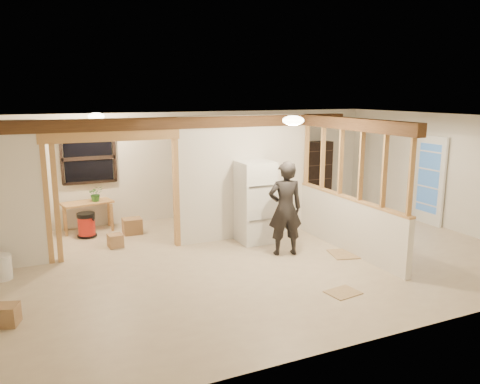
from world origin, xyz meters
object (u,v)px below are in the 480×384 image
woman (285,208)px  bookshelf (316,173)px  refrigerator (255,202)px  work_table (88,216)px  shop_vac (86,225)px

woman → bookshelf: size_ratio=1.03×
refrigerator → bookshelf: bookshelf is taller
work_table → shop_vac: (-0.09, -0.44, -0.06)m
work_table → shop_vac: 0.45m
work_table → bookshelf: (5.86, 0.10, 0.52)m
woman → bookshelf: (2.73, 3.14, -0.03)m
shop_vac → bookshelf: bookshelf is taller
refrigerator → bookshelf: bearing=37.6°
refrigerator → work_table: bearing=144.4°
woman → shop_vac: 4.18m
bookshelf → shop_vac: bearing=-174.8°
woman → bookshelf: 4.16m
bookshelf → woman: bearing=-131.0°
shop_vac → bookshelf: 6.00m
woman → shop_vac: bearing=-25.7°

